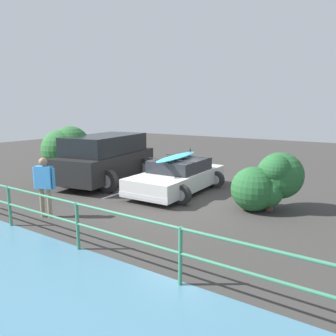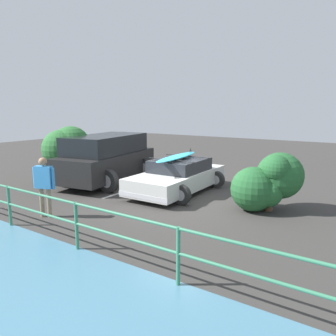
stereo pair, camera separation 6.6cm
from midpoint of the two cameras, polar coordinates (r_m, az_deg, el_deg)
The scene contains 8 objects.
ground_plane at distance 10.77m, azimuth 1.70°, elevation -5.46°, with size 44.00×44.00×0.02m, color #383533.
parking_stripe at distance 12.56m, azimuth -4.65°, elevation -3.12°, with size 4.29×0.12×0.00m, color silver.
sedan_car at distance 11.58m, azimuth 1.57°, elevation -1.39°, with size 2.51×4.23×1.44m.
suv_car at distance 13.21m, azimuth -10.82°, elevation 1.72°, with size 3.22×4.84×1.89m.
person_bystander at distance 9.39m, azimuth -20.92°, elevation -2.27°, with size 0.60×0.34×1.64m.
railing_fence at distance 7.12m, azimuth -15.80°, elevation -8.26°, with size 10.16×0.15×1.03m.
bush_near_left at distance 9.88m, azimuth 17.24°, elevation -2.11°, with size 1.91×1.85×1.69m.
bush_near_right at distance 13.34m, azimuth -16.18°, elevation 2.28°, with size 2.14×2.04×2.24m.
Camera 1 is at (-5.42, 8.82, 2.94)m, focal length 35.00 mm.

